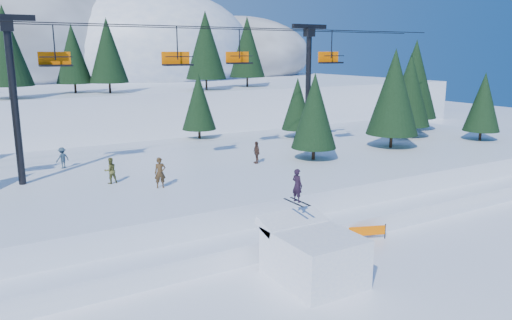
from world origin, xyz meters
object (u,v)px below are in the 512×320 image
banner_far (381,220)px  chairlift (164,71)px  banner_near (362,231)px  jump_kicker (312,254)px

banner_far → chairlift: bearing=126.2°
banner_near → banner_far: 2.57m
jump_kicker → chairlift: bearing=94.1°
chairlift → banner_near: chairlift is taller
jump_kicker → banner_near: size_ratio=1.90×
chairlift → banner_near: size_ratio=17.22×
chairlift → banner_far: 17.67m
jump_kicker → banner_near: bearing=24.9°
jump_kicker → chairlift: chairlift is taller
chairlift → banner_far: (9.05, -12.37, -8.78)m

